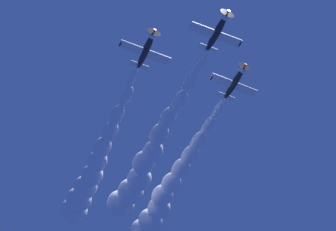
% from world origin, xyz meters
% --- Properties ---
extents(airplane_lead, '(8.66, 9.49, 2.73)m').
position_xyz_m(airplane_lead, '(-1.40, 4.61, 69.92)').
color(airplane_lead, '#232328').
extents(airplane_left_wingman, '(8.65, 9.48, 2.84)m').
position_xyz_m(airplane_left_wingman, '(-5.40, 16.24, 70.51)').
color(airplane_left_wingman, '#232328').
extents(airplane_right_wingman, '(8.67, 9.49, 2.77)m').
position_xyz_m(airplane_right_wingman, '(-13.87, -0.14, 70.79)').
color(airplane_right_wingman, '#232328').
extents(smoke_trail_lead, '(45.92, 25.91, 6.93)m').
position_xyz_m(smoke_trail_lead, '(-34.93, 22.01, 68.15)').
color(smoke_trail_lead, white).
extents(smoke_trail_left_wingman, '(45.87, 26.93, 6.93)m').
position_xyz_m(smoke_trail_left_wingman, '(-39.01, 33.90, 68.73)').
color(smoke_trail_left_wingman, white).
extents(smoke_trail_right_wingman, '(44.52, 26.14, 6.93)m').
position_xyz_m(smoke_trail_right_wingman, '(-47.10, 17.35, 68.93)').
color(smoke_trail_right_wingman, white).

